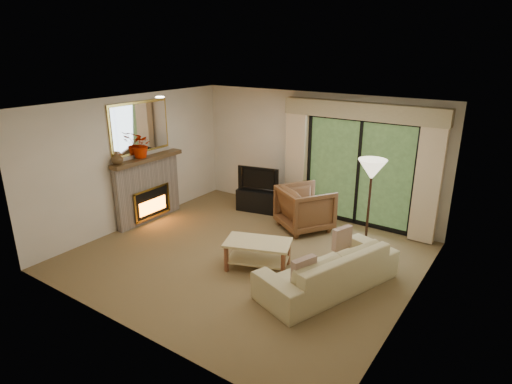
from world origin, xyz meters
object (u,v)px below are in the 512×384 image
Objects in this scene: armchair at (305,208)px; sofa at (328,268)px; media_console at (260,200)px; coffee_table at (258,255)px.

armchair reaches higher than sofa.
armchair reaches higher than media_console.
armchair reaches higher than coffee_table.
sofa is at bearing -50.46° from media_console.
sofa is 2.12× the size of coffee_table.
sofa is 1.22m from coffee_table.
media_console is 1.01× the size of armchair.
media_console reaches higher than coffee_table.
armchair is at bearing -25.94° from media_console.
media_console is at bearing -108.45° from sofa.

